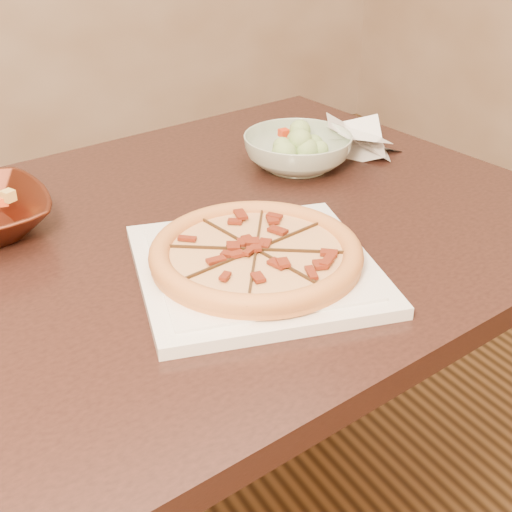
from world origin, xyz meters
The scene contains 7 objects.
floor centered at (0.00, 0.00, -0.01)m, with size 4.00×4.00×0.02m, color brown.
dining_table centered at (-0.12, -0.17, 0.65)m, with size 1.50×1.07×0.75m.
plate centered at (-0.02, -0.33, 0.76)m, with size 0.40×0.40×0.02m.
pizza centered at (-0.02, -0.33, 0.78)m, with size 0.30×0.30×0.03m.
salad_bowl centered at (0.25, -0.02, 0.78)m, with size 0.21×0.21×0.06m, color #ADC2B1.
salad centered at (0.25, -0.02, 0.83)m, with size 0.09×0.11×0.04m.
cling_film centered at (0.40, -0.02, 0.78)m, with size 0.14×0.12×0.05m, color white, non-canonical shape.
Camera 1 is at (-0.46, -1.08, 1.27)m, focal length 50.00 mm.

